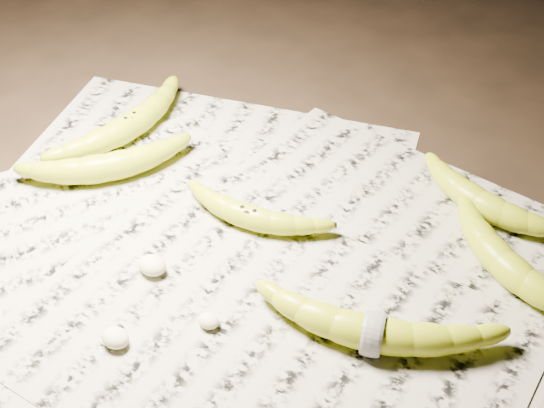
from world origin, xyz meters
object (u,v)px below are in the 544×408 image
Objects in this scene: banana_left_a at (130,123)px; banana_center at (249,215)px; banana_left_b at (107,165)px; banana_upper_b at (480,200)px; banana_taped at (373,331)px; banana_upper_a at (504,262)px.

banana_left_a is 1.30× the size of banana_center.
banana_upper_b is at bearing -25.56° from banana_left_b.
banana_left_a and banana_taped have the same top height.
banana_upper_a is at bearing -37.49° from banana_left_b.
banana_left_a and banana_upper_a have the same top height.
banana_left_b is at bearing -151.83° from banana_left_a.
banana_center is at bearing -128.33° from banana_upper_b.
banana_left_a is at bearing 62.42° from banana_left_b.
banana_taped is at bearing -79.55° from banana_upper_b.
banana_taped reaches higher than banana_upper_b.
banana_upper_b is at bearing -71.19° from banana_left_a.
banana_center is 0.32m from banana_upper_a.
banana_upper_a is at bearing 8.49° from banana_center.
banana_left_a and banana_left_b have the same top height.
banana_upper_a is (0.57, 0.05, -0.00)m from banana_left_a.
banana_upper_a reaches higher than banana_center.
banana_left_a is 0.94× the size of banana_taped.
banana_taped is 1.18× the size of banana_upper_a.
banana_taped is 0.20m from banana_upper_a.
banana_upper_b is at bearing 68.20° from banana_taped.
banana_left_b is at bearing -141.41° from banana_upper_b.
banana_upper_a is (0.30, 0.11, 0.00)m from banana_center.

